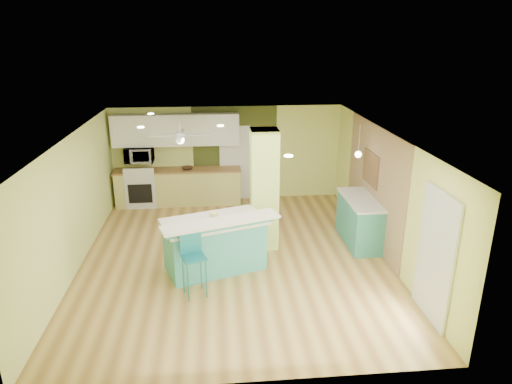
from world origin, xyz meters
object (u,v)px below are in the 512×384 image
Objects in this scene: side_counter at (360,221)px; canister at (214,217)px; peninsula at (215,243)px; fruit_bowl at (187,168)px; bar_stool at (193,254)px.

canister is (-3.09, -0.92, 0.58)m from side_counter.
canister reaches higher than peninsula.
fruit_bowl is 3.69m from canister.
canister reaches higher than side_counter.
canister reaches higher than fruit_bowl.
bar_stool is 6.33× the size of canister.
peninsula reaches higher than side_counter.
canister is (0.37, 0.81, 0.33)m from bar_stool.
side_counter is 3.28m from canister.
bar_stool is 4.45m from fruit_bowl.
side_counter is 4.65m from fruit_bowl.
fruit_bowl is at bearing 76.05° from bar_stool.
side_counter is 8.67× the size of canister.
peninsula is 0.55m from canister.
bar_stool is at bearing -114.69° from canister.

